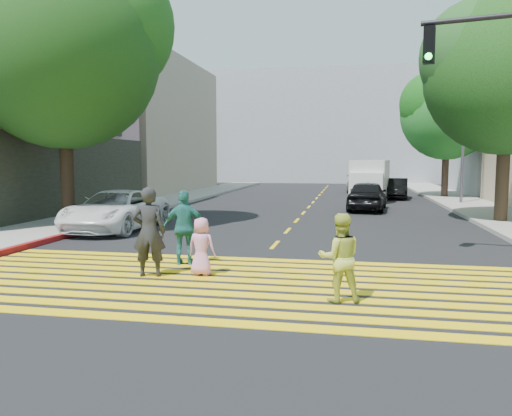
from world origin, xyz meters
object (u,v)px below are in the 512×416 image
(pedestrian_man, at_px, (149,232))
(dark_car_near, at_px, (367,195))
(pedestrian_woman, at_px, (340,258))
(white_sedan, at_px, (116,210))
(pedestrian_extra, at_px, (185,228))
(pedestrian_child, at_px, (201,247))
(white_van, at_px, (370,182))
(tree_right_far, at_px, (449,109))
(tree_left, at_px, (65,41))
(tree_right_near, at_px, (510,64))
(dark_car_parked, at_px, (396,188))
(silver_car, at_px, (362,183))

(pedestrian_man, bearing_deg, dark_car_near, -120.64)
(pedestrian_woman, height_order, white_sedan, pedestrian_woman)
(pedestrian_man, bearing_deg, pedestrian_extra, -117.49)
(pedestrian_child, height_order, white_van, white_van)
(pedestrian_man, bearing_deg, pedestrian_woman, 151.91)
(tree_right_far, relative_size, pedestrian_woman, 5.32)
(tree_left, height_order, pedestrian_extra, tree_left)
(dark_car_near, height_order, white_van, white_van)
(tree_left, relative_size, dark_car_near, 2.27)
(tree_right_near, xyz_separation_m, white_van, (-4.77, 10.27, -4.99))
(tree_right_near, bearing_deg, dark_car_parked, 103.83)
(white_van, bearing_deg, pedestrian_child, -94.30)
(pedestrian_man, relative_size, silver_car, 0.40)
(tree_left, bearing_deg, tree_right_far, 47.02)
(tree_left, height_order, silver_car, tree_left)
(tree_right_far, xyz_separation_m, pedestrian_woman, (-6.17, -25.07, -4.94))
(tree_left, relative_size, pedestrian_woman, 6.25)
(tree_left, xyz_separation_m, pedestrian_extra, (6.20, -5.28, -5.84))
(pedestrian_man, bearing_deg, dark_car_parked, -119.37)
(silver_car, bearing_deg, pedestrian_extra, 87.92)
(tree_right_near, bearing_deg, white_van, 114.92)
(pedestrian_woman, bearing_deg, white_sedan, -54.50)
(tree_left, distance_m, white_van, 19.23)
(tree_right_near, relative_size, silver_car, 1.83)
(white_sedan, distance_m, silver_car, 24.49)
(tree_right_near, relative_size, white_van, 1.67)
(pedestrian_woman, height_order, pedestrian_extra, pedestrian_extra)
(tree_left, xyz_separation_m, white_van, (11.24, 14.58, -5.57))
(pedestrian_woman, xyz_separation_m, white_van, (1.29, 22.35, 0.38))
(tree_left, xyz_separation_m, tree_right_near, (16.01, 4.31, -0.58))
(pedestrian_child, bearing_deg, white_sedan, -42.07)
(pedestrian_child, xyz_separation_m, white_van, (4.32, 20.87, 0.53))
(tree_right_far, relative_size, silver_car, 1.71)
(pedestrian_man, height_order, silver_car, pedestrian_man)
(pedestrian_extra, height_order, dark_car_near, pedestrian_extra)
(tree_left, relative_size, tree_right_near, 1.10)
(white_sedan, relative_size, dark_car_near, 1.17)
(white_van, bearing_deg, dark_car_parked, 56.89)
(pedestrian_woman, distance_m, pedestrian_extra, 4.50)
(tree_right_far, relative_size, pedestrian_child, 6.62)
(dark_car_near, relative_size, dark_car_parked, 1.10)
(pedestrian_extra, bearing_deg, pedestrian_man, 62.64)
(dark_car_parked, height_order, white_van, white_van)
(tree_right_far, xyz_separation_m, white_sedan, (-14.32, -17.37, -5.03))
(white_sedan, xyz_separation_m, silver_car, (9.14, 22.72, 0.01))
(pedestrian_extra, height_order, white_sedan, pedestrian_extra)
(white_sedan, distance_m, white_van, 17.43)
(white_sedan, bearing_deg, tree_right_near, 17.29)
(tree_left, relative_size, pedestrian_child, 7.79)
(pedestrian_child, height_order, dark_car_near, dark_car_near)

